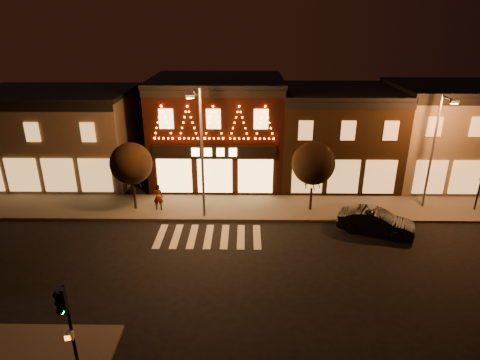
{
  "coord_description": "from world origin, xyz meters",
  "views": [
    {
      "loc": [
        2.26,
        -17.95,
        12.61
      ],
      "look_at": [
        1.95,
        4.0,
        3.79
      ],
      "focal_mm": 30.34,
      "sensor_mm": 36.0,
      "label": 1
    }
  ],
  "objects_px": {
    "traffic_signal_near": "(66,317)",
    "dark_sedan": "(376,222)",
    "streetlamp_mid": "(200,146)",
    "pedestrian": "(158,197)"
  },
  "relations": [
    {
      "from": "streetlamp_mid",
      "to": "dark_sedan",
      "type": "height_order",
      "value": "streetlamp_mid"
    },
    {
      "from": "streetlamp_mid",
      "to": "pedestrian",
      "type": "bearing_deg",
      "value": 148.23
    },
    {
      "from": "streetlamp_mid",
      "to": "traffic_signal_near",
      "type": "bearing_deg",
      "value": -116.72
    },
    {
      "from": "streetlamp_mid",
      "to": "dark_sedan",
      "type": "distance_m",
      "value": 11.95
    },
    {
      "from": "dark_sedan",
      "to": "traffic_signal_near",
      "type": "bearing_deg",
      "value": 151.09
    },
    {
      "from": "dark_sedan",
      "to": "pedestrian",
      "type": "xyz_separation_m",
      "value": [
        -14.18,
        2.79,
        0.33
      ]
    },
    {
      "from": "traffic_signal_near",
      "to": "dark_sedan",
      "type": "relative_size",
      "value": 0.91
    },
    {
      "from": "traffic_signal_near",
      "to": "pedestrian",
      "type": "xyz_separation_m",
      "value": [
        0.07,
        14.42,
        -2.02
      ]
    },
    {
      "from": "dark_sedan",
      "to": "streetlamp_mid",
      "type": "bearing_deg",
      "value": 103.05
    },
    {
      "from": "streetlamp_mid",
      "to": "dark_sedan",
      "type": "xyz_separation_m",
      "value": [
        10.99,
        -1.71,
        -4.39
      ]
    }
  ]
}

